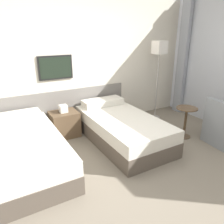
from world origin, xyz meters
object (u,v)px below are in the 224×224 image
Objects in this scene: bed_near_window at (121,128)px; side_table at (186,117)px; floor_lamp at (159,54)px; bed_near_door at (25,151)px; nightstand at (65,124)px.

bed_near_window is 3.35× the size of side_table.
floor_lamp reaches higher than bed_near_window.
bed_near_door is 3.35× the size of side_table.
side_table is at bearing -99.15° from floor_lamp.
floor_lamp is at bearing -3.63° from nightstand.
bed_near_window is 1.23m from side_table.
bed_near_door is 1.14× the size of floor_lamp.
bed_near_door is at bearing 170.29° from side_table.
floor_lamp is 2.93× the size of side_table.
bed_near_door reaches higher than side_table.
bed_near_window is at bearing 156.86° from side_table.
nightstand is 0.36× the size of floor_lamp.
side_table is (1.12, -0.48, 0.16)m from bed_near_window.
floor_lamp reaches higher than bed_near_door.
floor_lamp is (1.29, 0.57, 1.22)m from bed_near_window.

